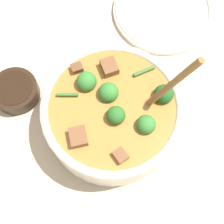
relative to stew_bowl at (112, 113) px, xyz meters
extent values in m
plane|color=#C6B293|center=(0.00, 0.00, -0.06)|extent=(4.00, 4.00, 0.00)
cylinder|color=white|center=(0.00, 0.00, -0.01)|extent=(0.27, 0.27, 0.09)
torus|color=white|center=(0.00, 0.00, 0.03)|extent=(0.27, 0.27, 0.02)
cylinder|color=#B27533|center=(0.00, 0.00, 0.00)|extent=(0.25, 0.25, 0.06)
sphere|color=#387F33|center=(0.01, 0.02, 0.04)|extent=(0.04, 0.04, 0.04)
cylinder|color=#6B9956|center=(0.01, 0.02, 0.02)|extent=(0.01, 0.01, 0.02)
sphere|color=#235B23|center=(0.08, -0.05, 0.05)|extent=(0.04, 0.04, 0.04)
cylinder|color=#6B9956|center=(0.08, -0.05, 0.02)|extent=(0.01, 0.01, 0.02)
sphere|color=#387F33|center=(0.00, 0.07, 0.05)|extent=(0.04, 0.04, 0.04)
cylinder|color=#6B9956|center=(0.00, 0.07, 0.02)|extent=(0.01, 0.01, 0.02)
sphere|color=#2D6B28|center=(-0.01, -0.02, 0.05)|extent=(0.04, 0.04, 0.04)
cylinder|color=#6B9956|center=(-0.01, -0.02, 0.02)|extent=(0.01, 0.01, 0.02)
sphere|color=#387F33|center=(0.02, -0.07, 0.04)|extent=(0.04, 0.04, 0.04)
cylinder|color=#6B9956|center=(0.02, -0.07, 0.02)|extent=(0.01, 0.01, 0.02)
cube|color=brown|center=(-0.06, -0.08, 0.04)|extent=(0.02, 0.03, 0.02)
cube|color=brown|center=(-0.09, 0.00, 0.04)|extent=(0.04, 0.05, 0.03)
cube|color=brown|center=(0.05, 0.06, 0.04)|extent=(0.04, 0.04, 0.03)
cube|color=brown|center=(0.01, 0.10, 0.04)|extent=(0.03, 0.03, 0.02)
cylinder|color=#3D7533|center=(0.10, 0.01, 0.04)|extent=(0.04, 0.02, 0.01)
cylinder|color=#3D7533|center=(-0.04, 0.08, 0.04)|extent=(0.03, 0.03, 0.01)
ellipsoid|color=olive|center=(0.05, -0.04, 0.03)|extent=(0.04, 0.03, 0.01)
cylinder|color=olive|center=(0.08, -0.06, 0.11)|extent=(0.07, 0.06, 0.16)
cylinder|color=black|center=(-0.10, 0.20, -0.04)|extent=(0.10, 0.10, 0.04)
cylinder|color=black|center=(-0.10, 0.20, -0.03)|extent=(0.08, 0.08, 0.01)
cylinder|color=silver|center=(0.30, 0.11, -0.05)|extent=(0.25, 0.25, 0.01)
torus|color=silver|center=(0.30, 0.11, -0.05)|extent=(0.24, 0.24, 0.01)
camera|label=1|loc=(-0.16, -0.15, 0.58)|focal=50.00mm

